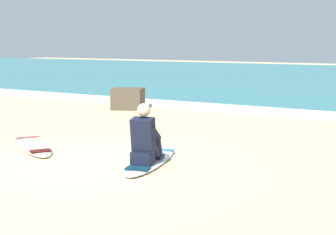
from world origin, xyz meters
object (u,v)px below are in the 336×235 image
at_px(surfboard_spare_near, 33,145).
at_px(shoreline_rock, 128,99).
at_px(surfer_seated, 145,140).
at_px(surfboard_main, 151,160).

xyz_separation_m(surfboard_spare_near, shoreline_rock, (-1.45, 5.19, 0.28)).
xyz_separation_m(surfer_seated, surfboard_spare_near, (-2.65, 0.19, -0.40)).
xyz_separation_m(surfboard_main, shoreline_rock, (-4.00, 5.04, 0.28)).
height_order(surfer_seated, shoreline_rock, surfer_seated).
distance_m(surfer_seated, surfboard_spare_near, 2.69).
bearing_deg(surfboard_main, surfer_seated, -73.49).
bearing_deg(shoreline_rock, surfboard_spare_near, -74.41).
bearing_deg(surfer_seated, surfboard_main, 106.51).
xyz_separation_m(surfboard_main, surfer_seated, (0.10, -0.34, 0.40)).
bearing_deg(surfer_seated, surfboard_spare_near, 175.88).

